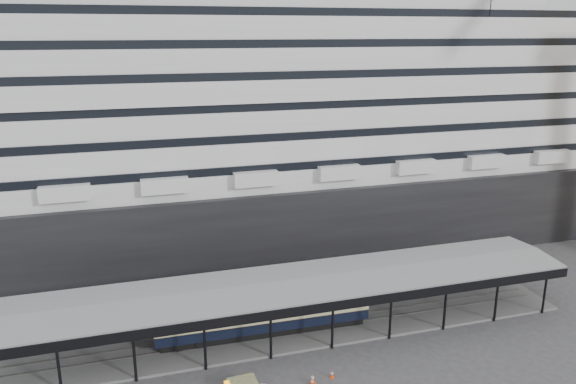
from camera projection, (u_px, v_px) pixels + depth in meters
name	position (u px, v px, depth m)	size (l,w,h in m)	color
ground	(305.00, 358.00, 49.64)	(200.00, 200.00, 0.00)	#3D3D40
cruise_ship	(230.00, 106.00, 74.01)	(130.00, 30.00, 43.90)	black
platform_canopy	(289.00, 309.00, 53.59)	(56.00, 9.18, 5.30)	slate
pullman_carriage	(263.00, 311.00, 52.87)	(20.42, 3.07, 20.00)	black
traffic_cone_left	(313.00, 378.00, 46.12)	(0.49, 0.49, 0.81)	#F94B0D
traffic_cone_mid	(312.00, 382.00, 45.72)	(0.46, 0.46, 0.71)	#EE460D
traffic_cone_right	(332.00, 374.00, 46.81)	(0.46, 0.46, 0.69)	#F83F0D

